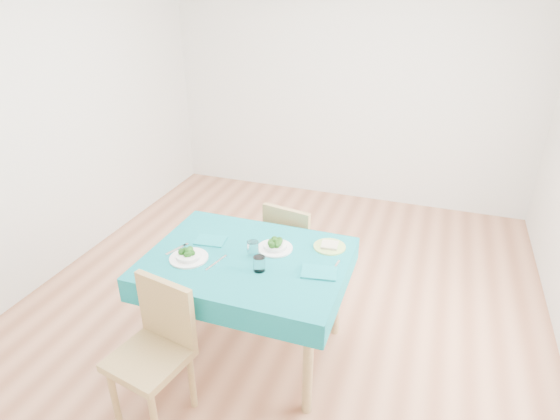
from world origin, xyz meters
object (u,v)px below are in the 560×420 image
(table, at_px, (249,305))
(bowl_near, at_px, (188,254))
(side_plate, at_px, (330,247))
(bowl_far, at_px, (275,244))
(chair_near, at_px, (147,351))
(chair_far, at_px, (296,244))

(table, xyz_separation_m, bowl_near, (-0.33, -0.14, 0.42))
(side_plate, bearing_deg, bowl_near, -151.92)
(bowl_far, bearing_deg, side_plate, 22.56)
(chair_near, height_order, bowl_near, chair_near)
(table, height_order, bowl_near, bowl_near)
(table, xyz_separation_m, chair_far, (0.10, 0.72, 0.09))
(bowl_far, bearing_deg, chair_near, -118.58)
(chair_near, xyz_separation_m, side_plate, (0.78, 0.97, 0.28))
(bowl_near, height_order, side_plate, bowl_near)
(chair_near, bearing_deg, side_plate, 62.29)
(bowl_near, relative_size, bowl_far, 1.05)
(table, relative_size, bowl_near, 5.13)
(chair_far, relative_size, bowl_near, 3.89)
(side_plate, bearing_deg, bowl_far, -157.44)
(table, distance_m, chair_far, 0.73)
(chair_far, bearing_deg, chair_near, 83.62)
(bowl_near, bearing_deg, side_plate, 28.08)
(chair_near, relative_size, bowl_far, 4.25)
(chair_near, height_order, side_plate, chair_near)
(table, height_order, chair_far, chair_far)
(chair_far, relative_size, bowl_far, 4.10)
(table, relative_size, side_plate, 5.93)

